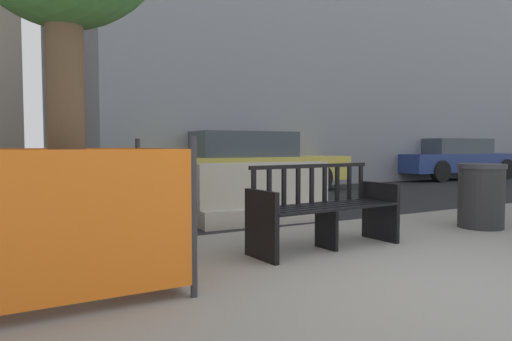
{
  "coord_description": "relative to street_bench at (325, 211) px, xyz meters",
  "views": [
    {
      "loc": [
        -2.91,
        -2.36,
        1.08
      ],
      "look_at": [
        0.04,
        2.89,
        0.75
      ],
      "focal_mm": 32.0,
      "sensor_mm": 36.0,
      "label": 1
    }
  ],
  "objects": [
    {
      "name": "jersey_barrier_left",
      "position": [
        -2.25,
        1.74,
        -0.06
      ],
      "size": [
        2.02,
        0.75,
        0.84
      ],
      "color": "gray",
      "rests_on": "ground"
    },
    {
      "name": "jersey_barrier_centre",
      "position": [
        0.27,
        1.74,
        -0.06
      ],
      "size": [
        2.03,
        0.77,
        0.84
      ],
      "color": "#ADA89E",
      "rests_on": "ground"
    },
    {
      "name": "trash_bin",
      "position": [
        2.54,
        -0.04,
        0.03
      ],
      "size": [
        0.59,
        0.59,
        0.84
      ],
      "color": "#232326",
      "rests_on": "ground"
    },
    {
      "name": "ground_plane",
      "position": [
        -0.04,
        -1.42,
        -0.4
      ],
      "size": [
        200.0,
        200.0,
        0.0
      ],
      "primitive_type": "plane",
      "color": "gray"
    },
    {
      "name": "car_taxi_near",
      "position": [
        2.07,
        5.69,
        0.3
      ],
      "size": [
        4.8,
        2.05,
        1.4
      ],
      "color": "#DBC64C",
      "rests_on": "ground"
    },
    {
      "name": "car_sedan_mid",
      "position": [
        9.77,
        5.95,
        0.26
      ],
      "size": [
        4.81,
        2.02,
        1.29
      ],
      "color": "navy",
      "rests_on": "ground"
    },
    {
      "name": "street_bench",
      "position": [
        0.0,
        0.0,
        0.0
      ],
      "size": [
        1.72,
        0.64,
        0.88
      ],
      "color": "black",
      "rests_on": "ground"
    },
    {
      "name": "construction_fence",
      "position": [
        -2.51,
        -0.03,
        0.18
      ],
      "size": [
        1.52,
        1.52,
        1.15
      ],
      "color": "#2D2D33",
      "rests_on": "ground"
    },
    {
      "name": "street_asphalt",
      "position": [
        -0.04,
        7.28,
        -0.39
      ],
      "size": [
        120.0,
        12.0,
        0.01
      ],
      "primitive_type": "cube",
      "color": "black",
      "rests_on": "ground"
    }
  ]
}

